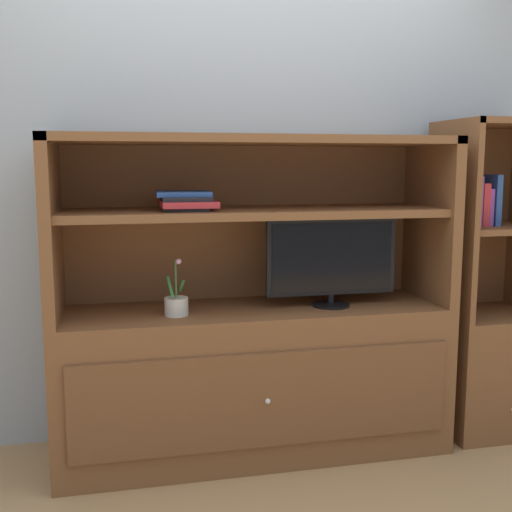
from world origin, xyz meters
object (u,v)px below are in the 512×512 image
object	(u,v)px
tv_monitor	(332,260)
magazine_stack	(186,201)
potted_plant	(176,305)
media_console	(254,351)
upright_book_row	(476,202)
bookshelf_tall	(487,330)

from	to	relation	value
tv_monitor	magazine_stack	distance (m)	0.73
tv_monitor	potted_plant	bearing A→B (deg)	-178.09
media_console	upright_book_row	world-z (taller)	media_console
media_console	magazine_stack	bearing A→B (deg)	-178.27
potted_plant	upright_book_row	world-z (taller)	upright_book_row
media_console	potted_plant	xyz separation A→B (m)	(-0.37, -0.08, 0.26)
upright_book_row	bookshelf_tall	bearing A→B (deg)	4.90
tv_monitor	upright_book_row	bearing A→B (deg)	3.79
media_console	magazine_stack	size ratio (longest dim) A/B	5.28
media_console	tv_monitor	xyz separation A→B (m)	(0.36, -0.06, 0.43)
potted_plant	upright_book_row	size ratio (longest dim) A/B	0.96
tv_monitor	potted_plant	xyz separation A→B (m)	(-0.73, -0.02, -0.17)
media_console	tv_monitor	distance (m)	0.56
potted_plant	upright_book_row	xyz separation A→B (m)	(1.50, 0.08, 0.43)
potted_plant	magazine_stack	size ratio (longest dim) A/B	0.74
upright_book_row	potted_plant	bearing A→B (deg)	-177.12
media_console	upright_book_row	size ratio (longest dim) A/B	6.88
magazine_stack	bookshelf_tall	world-z (taller)	bookshelf_tall
potted_plant	media_console	bearing A→B (deg)	12.25
magazine_stack	bookshelf_tall	xyz separation A→B (m)	(1.55, 0.01, -0.69)
tv_monitor	upright_book_row	xyz separation A→B (m)	(0.77, 0.05, 0.26)
media_console	potted_plant	size ratio (longest dim) A/B	7.14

